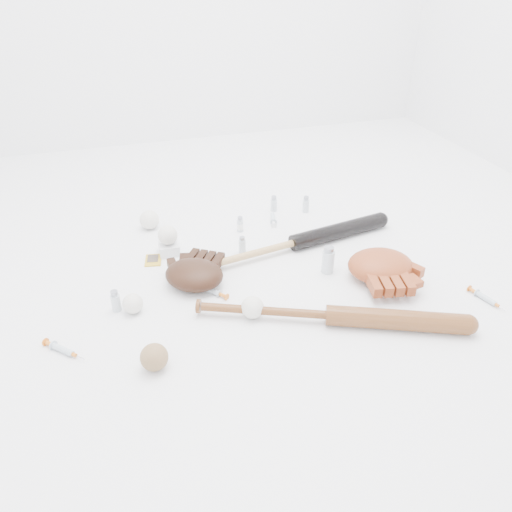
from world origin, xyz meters
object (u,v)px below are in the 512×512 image
object	(u,v)px
bat_dark	(295,243)
bat_wood	(329,315)
pedestal	(169,248)
glove_dark	(194,274)

from	to	relation	value
bat_dark	bat_wood	distance (m)	0.44
bat_wood	pedestal	world-z (taller)	bat_wood
bat_dark	bat_wood	xyz separation A→B (m)	(-0.05, -0.44, 0.00)
bat_wood	pedestal	bearing A→B (deg)	149.47
glove_dark	pedestal	bearing A→B (deg)	135.90
glove_dark	bat_dark	bearing A→B (deg)	49.12
bat_wood	bat_dark	bearing A→B (deg)	106.27
bat_dark	pedestal	xyz separation A→B (m)	(-0.46, 0.12, -0.01)
glove_dark	pedestal	distance (m)	0.24
pedestal	glove_dark	bearing A→B (deg)	-77.49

